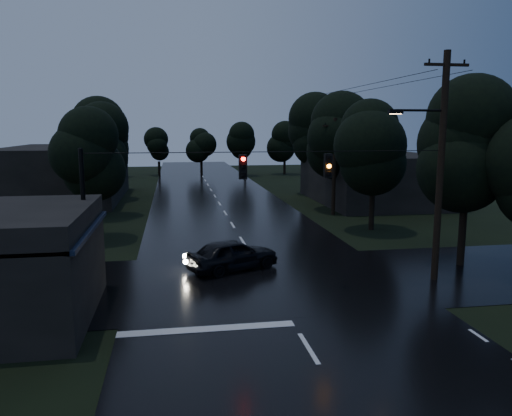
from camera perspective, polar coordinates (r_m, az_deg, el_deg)
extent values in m
cube|color=black|center=(39.88, -3.53, -0.61)|extent=(12.00, 120.00, 0.02)
cube|color=black|center=(22.52, 1.25, -8.34)|extent=(60.00, 9.00, 0.02)
cube|color=black|center=(18.69, -18.51, -2.35)|extent=(0.30, 7.00, 0.15)
cylinder|color=black|center=(16.32, -20.55, -10.32)|extent=(0.10, 0.10, 3.00)
cylinder|color=black|center=(21.99, -17.59, -5.16)|extent=(0.10, 0.10, 3.00)
cube|color=#FFC566|center=(17.41, -19.32, -5.59)|extent=(0.06, 1.60, 0.50)
cube|color=#FFC566|center=(20.00, -18.02, -3.64)|extent=(0.06, 1.20, 0.50)
cube|color=black|center=(46.93, 13.20, 3.36)|extent=(10.00, 14.00, 4.40)
cube|color=black|center=(50.29, -20.90, 3.72)|extent=(10.00, 16.00, 5.00)
cylinder|color=black|center=(23.22, 20.34, 4.21)|extent=(0.30, 0.30, 10.00)
cube|color=black|center=(23.30, 20.96, 15.05)|extent=(2.00, 0.12, 0.12)
cylinder|color=black|center=(22.63, 18.24, 10.55)|extent=(2.20, 0.10, 0.10)
cube|color=black|center=(22.15, 15.66, 10.58)|extent=(0.60, 0.25, 0.18)
cube|color=#FFB266|center=(22.15, 15.65, 10.32)|extent=(0.45, 0.18, 0.03)
cylinder|color=black|center=(39.20, 8.92, 4.65)|extent=(0.30, 0.30, 7.50)
cube|color=black|center=(39.08, 9.04, 9.26)|extent=(2.00, 0.12, 0.12)
cylinder|color=black|center=(20.75, -18.99, -1.83)|extent=(0.18, 0.18, 6.00)
cylinder|color=black|center=(20.51, 1.83, 6.44)|extent=(15.00, 0.03, 0.03)
cube|color=black|center=(20.35, -1.51, 4.72)|extent=(0.32, 0.25, 1.00)
sphere|color=#FF0C07|center=(20.20, -1.45, 4.69)|extent=(0.18, 0.18, 0.18)
cube|color=black|center=(21.15, 8.23, 4.80)|extent=(0.32, 0.25, 1.00)
sphere|color=orange|center=(21.01, 8.36, 4.77)|extent=(0.18, 0.18, 0.18)
cylinder|color=black|center=(26.70, 22.46, -3.15)|extent=(0.36, 0.36, 2.80)
sphere|color=black|center=(26.23, 22.92, 4.13)|extent=(4.48, 4.48, 4.48)
sphere|color=black|center=(26.16, 23.08, 6.75)|extent=(4.48, 4.48, 4.48)
sphere|color=black|center=(26.16, 23.25, 9.37)|extent=(4.48, 4.48, 4.48)
cylinder|color=black|center=(31.99, -18.28, -1.28)|extent=(0.36, 0.36, 2.45)
sphere|color=black|center=(31.60, -18.55, 4.03)|extent=(3.92, 3.92, 3.92)
sphere|color=black|center=(31.53, -18.65, 5.93)|extent=(3.92, 3.92, 3.92)
sphere|color=black|center=(31.50, -18.74, 7.84)|extent=(3.92, 3.92, 3.92)
cylinder|color=black|center=(39.88, -17.41, 0.89)|extent=(0.36, 0.36, 2.62)
sphere|color=black|center=(39.56, -17.63, 5.46)|extent=(4.20, 4.20, 4.20)
sphere|color=black|center=(39.51, -17.71, 7.09)|extent=(4.20, 4.20, 4.20)
sphere|color=black|center=(39.50, -17.79, 8.72)|extent=(4.20, 4.20, 4.20)
cylinder|color=black|center=(49.78, -16.54, 2.62)|extent=(0.36, 0.36, 2.80)
sphere|color=black|center=(49.53, -16.72, 6.53)|extent=(4.48, 4.48, 4.48)
sphere|color=black|center=(49.49, -16.78, 7.91)|extent=(4.48, 4.48, 4.48)
sphere|color=black|center=(49.49, -16.85, 9.30)|extent=(4.48, 4.48, 4.48)
cylinder|color=black|center=(34.14, 13.08, -0.26)|extent=(0.36, 0.36, 2.62)
sphere|color=black|center=(33.78, 13.28, 5.08)|extent=(4.20, 4.20, 4.20)
sphere|color=black|center=(33.72, 13.35, 6.99)|extent=(4.20, 4.20, 4.20)
sphere|color=black|center=(33.70, 13.42, 8.90)|extent=(4.20, 4.20, 4.20)
cylinder|color=black|center=(41.74, 9.68, 1.66)|extent=(0.36, 0.36, 2.80)
sphere|color=black|center=(41.44, 9.80, 6.33)|extent=(4.48, 4.48, 4.48)
sphere|color=black|center=(41.40, 9.85, 7.99)|extent=(4.48, 4.48, 4.48)
sphere|color=black|center=(41.39, 9.90, 9.65)|extent=(4.48, 4.48, 4.48)
cylinder|color=black|center=(51.38, 6.68, 3.23)|extent=(0.36, 0.36, 2.97)
sphere|color=black|center=(51.13, 6.76, 7.26)|extent=(4.76, 4.76, 4.76)
sphere|color=black|center=(51.11, 6.79, 8.69)|extent=(4.76, 4.76, 4.76)
sphere|color=black|center=(51.11, 6.81, 10.11)|extent=(4.76, 4.76, 4.76)
imported|color=black|center=(24.03, -2.68, -5.33)|extent=(4.82, 3.48, 1.53)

